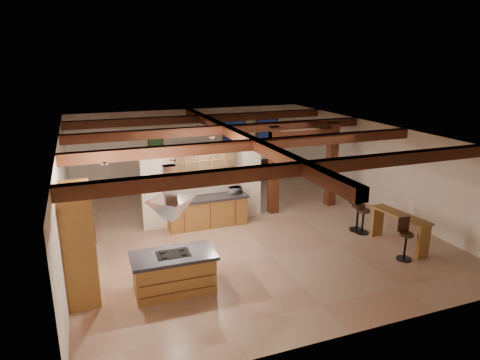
% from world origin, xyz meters
% --- Properties ---
extents(ground, '(12.00, 12.00, 0.00)m').
position_xyz_m(ground, '(0.00, 0.00, 0.00)').
color(ground, tan).
rests_on(ground, ground).
extents(room_walls, '(12.00, 12.00, 12.00)m').
position_xyz_m(room_walls, '(0.00, 0.00, 1.78)').
color(room_walls, white).
rests_on(room_walls, ground).
extents(ceiling_beams, '(10.00, 12.00, 0.28)m').
position_xyz_m(ceiling_beams, '(0.00, 0.00, 2.76)').
color(ceiling_beams, '#422010').
rests_on(ceiling_beams, room_walls).
extents(timber_posts, '(2.50, 0.30, 2.90)m').
position_xyz_m(timber_posts, '(2.50, 0.50, 1.76)').
color(timber_posts, '#422010').
rests_on(timber_posts, ground).
extents(partition_wall, '(3.80, 0.18, 2.20)m').
position_xyz_m(partition_wall, '(-1.00, 0.50, 1.10)').
color(partition_wall, white).
rests_on(partition_wall, ground).
extents(pantry_cabinet, '(0.67, 1.60, 2.40)m').
position_xyz_m(pantry_cabinet, '(-4.67, -2.60, 1.20)').
color(pantry_cabinet, '#996031').
rests_on(pantry_cabinet, ground).
extents(back_counter, '(2.50, 0.66, 0.94)m').
position_xyz_m(back_counter, '(-1.00, 0.11, 0.48)').
color(back_counter, '#996031').
rests_on(back_counter, ground).
extents(upper_display_cabinet, '(1.80, 0.36, 0.95)m').
position_xyz_m(upper_display_cabinet, '(-1.00, 0.31, 1.85)').
color(upper_display_cabinet, '#996031').
rests_on(upper_display_cabinet, partition_wall).
extents(range_hood, '(1.10, 1.10, 1.40)m').
position_xyz_m(range_hood, '(-2.78, -3.28, 1.78)').
color(range_hood, silver).
rests_on(range_hood, room_walls).
extents(back_windows, '(2.70, 0.07, 1.70)m').
position_xyz_m(back_windows, '(2.80, 5.93, 1.50)').
color(back_windows, '#422010').
rests_on(back_windows, room_walls).
extents(framed_art, '(0.65, 0.05, 0.85)m').
position_xyz_m(framed_art, '(-1.50, 5.94, 1.70)').
color(framed_art, '#422010').
rests_on(framed_art, room_walls).
extents(recessed_cans, '(3.16, 2.46, 0.03)m').
position_xyz_m(recessed_cans, '(-2.53, -1.93, 2.87)').
color(recessed_cans, silver).
rests_on(recessed_cans, room_walls).
extents(kitchen_island, '(1.86, 1.02, 0.92)m').
position_xyz_m(kitchen_island, '(-2.78, -3.28, 0.46)').
color(kitchen_island, '#996031').
rests_on(kitchen_island, ground).
extents(dining_table, '(2.19, 1.68, 0.68)m').
position_xyz_m(dining_table, '(-0.15, 2.68, 0.34)').
color(dining_table, '#3C200F').
rests_on(dining_table, ground).
extents(sofa, '(2.17, 0.90, 0.63)m').
position_xyz_m(sofa, '(2.91, 5.45, 0.31)').
color(sofa, black).
rests_on(sofa, ground).
extents(microwave, '(0.40, 0.28, 0.22)m').
position_xyz_m(microwave, '(-0.10, 0.11, 1.05)').
color(microwave, '#BABABF').
rests_on(microwave, back_counter).
extents(bar_counter, '(0.66, 1.83, 0.94)m').
position_xyz_m(bar_counter, '(3.50, -3.15, 0.63)').
color(bar_counter, '#996031').
rests_on(bar_counter, ground).
extents(side_table, '(0.59, 0.59, 0.61)m').
position_xyz_m(side_table, '(3.68, 5.17, 0.31)').
color(side_table, '#422010').
rests_on(side_table, ground).
extents(table_lamp, '(0.29, 0.29, 0.35)m').
position_xyz_m(table_lamp, '(3.68, 5.17, 0.86)').
color(table_lamp, black).
rests_on(table_lamp, side_table).
extents(bar_stool_a, '(0.39, 0.39, 1.10)m').
position_xyz_m(bar_stool_a, '(3.10, -3.83, 0.56)').
color(bar_stool_a, black).
rests_on(bar_stool_a, ground).
extents(bar_stool_b, '(0.44, 0.45, 1.26)m').
position_xyz_m(bar_stool_b, '(3.09, -1.78, 0.64)').
color(bar_stool_b, black).
rests_on(bar_stool_b, ground).
extents(bar_stool_c, '(0.42, 0.43, 1.13)m').
position_xyz_m(bar_stool_c, '(3.11, -2.01, 0.57)').
color(bar_stool_c, black).
rests_on(bar_stool_c, ground).
extents(dining_chairs, '(2.17, 2.17, 1.23)m').
position_xyz_m(dining_chairs, '(-0.15, 2.68, 0.63)').
color(dining_chairs, '#422010').
rests_on(dining_chairs, ground).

